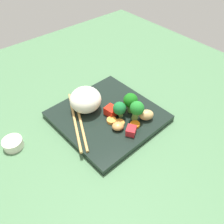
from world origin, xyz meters
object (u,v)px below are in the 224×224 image
object	(u,v)px
square_plate	(108,116)
rice_mound	(86,100)
chopstick_pair	(77,120)
carrot_slice_1	(111,108)
broccoli_floret_0	(120,109)
sauce_cup	(13,143)

from	to	relation	value
square_plate	rice_mound	distance (cm)	7.25
square_plate	rice_mound	size ratio (longest dim) A/B	2.96
chopstick_pair	carrot_slice_1	bearing A→B (deg)	103.66
broccoli_floret_0	sauce_cup	size ratio (longest dim) A/B	1.01
rice_mound	chopstick_pair	world-z (taller)	rice_mound
rice_mound	broccoli_floret_0	xyz separation A→B (cm)	(8.04, 4.61, -0.30)
rice_mound	broccoli_floret_0	world-z (taller)	rice_mound
rice_mound	sauce_cup	world-z (taller)	rice_mound
broccoli_floret_0	chopstick_pair	bearing A→B (deg)	-123.07
broccoli_floret_0	sauce_cup	distance (cm)	26.72
square_plate	broccoli_floret_0	bearing A→B (deg)	30.69
rice_mound	sauce_cup	distance (cm)	20.34
sauce_cup	square_plate	bearing A→B (deg)	72.20
broccoli_floret_0	sauce_cup	xyz separation A→B (cm)	(-10.10, -24.49, -3.49)
rice_mound	carrot_slice_1	bearing A→B (deg)	50.20
broccoli_floret_0	carrot_slice_1	world-z (taller)	broccoli_floret_0
carrot_slice_1	sauce_cup	world-z (taller)	same
carrot_slice_1	chopstick_pair	world-z (taller)	chopstick_pair
square_plate	carrot_slice_1	world-z (taller)	carrot_slice_1
square_plate	broccoli_floret_0	world-z (taller)	broccoli_floret_0
carrot_slice_1	chopstick_pair	xyz separation A→B (cm)	(-2.10, -9.54, 0.13)
square_plate	carrot_slice_1	xyz separation A→B (cm)	(-0.99, 2.18, 1.06)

